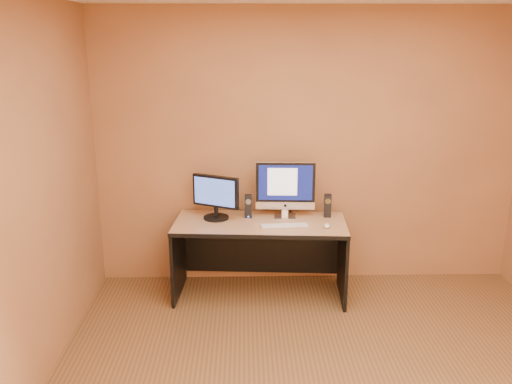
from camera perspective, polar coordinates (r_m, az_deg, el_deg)
walls at (r=3.23m, az=9.53°, el=-2.56°), size 4.00×4.00×2.60m
desk at (r=5.00m, az=0.42°, el=-7.08°), size 1.58×0.78×0.71m
imac at (r=4.94m, az=3.12°, el=0.26°), size 0.56×0.23×0.53m
second_monitor at (r=4.93m, az=-4.25°, el=-0.58°), size 0.52×0.41×0.40m
speaker_left at (r=4.98m, az=-0.81°, el=-1.50°), size 0.07×0.07×0.21m
speaker_right at (r=5.04m, az=7.55°, el=-1.44°), size 0.07×0.08×0.21m
keyboard at (r=4.77m, az=2.98°, el=-3.58°), size 0.42×0.15×0.02m
mouse at (r=4.78m, az=7.48°, el=-3.51°), size 0.07×0.11×0.03m
cable_a at (r=5.15m, az=3.70°, el=-2.15°), size 0.06×0.21×0.01m
cable_b at (r=5.17m, az=3.31°, el=-2.07°), size 0.12×0.14×0.01m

